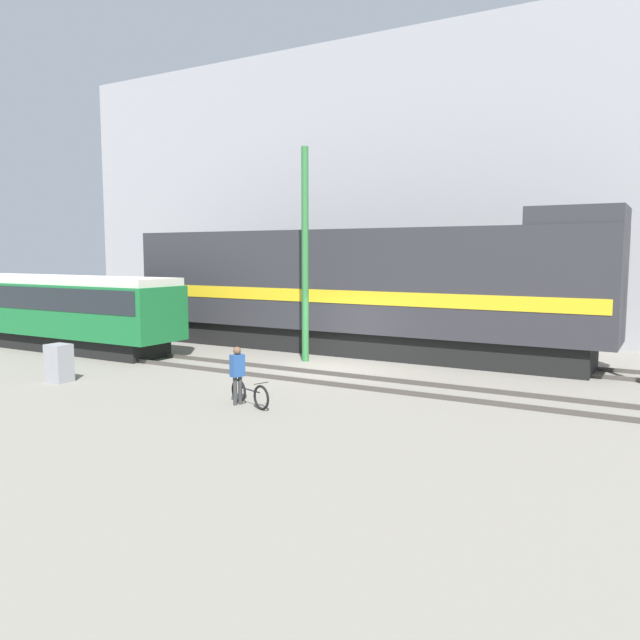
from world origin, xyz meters
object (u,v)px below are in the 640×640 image
object	(u,v)px
streetcar	(63,308)
person	(237,370)
utility_pole_left	(305,256)
freight_locomotive	(354,289)
bicycle	(250,394)
signal_box	(59,363)

from	to	relation	value
streetcar	person	world-z (taller)	streetcar
person	utility_pole_left	xyz separation A→B (m)	(-1.95, 6.69, 3.01)
freight_locomotive	person	bearing A→B (deg)	-82.21
streetcar	bicycle	world-z (taller)	streetcar
bicycle	signal_box	xyz separation A→B (m)	(-7.09, -0.44, 0.27)
bicycle	person	xyz separation A→B (m)	(-0.39, -0.02, 0.61)
signal_box	person	bearing A→B (deg)	3.65
utility_pole_left	freight_locomotive	bearing A→B (deg)	76.02
streetcar	bicycle	distance (m)	13.27
freight_locomotive	utility_pole_left	size ratio (longest dim) A/B	2.53
person	signal_box	xyz separation A→B (m)	(-6.70, -0.43, -0.34)
streetcar	person	bearing A→B (deg)	-18.25
freight_locomotive	bicycle	world-z (taller)	freight_locomotive
freight_locomotive	streetcar	bearing A→B (deg)	-153.82
streetcar	bicycle	bearing A→B (deg)	-17.65
streetcar	person	distance (m)	12.85
person	utility_pole_left	size ratio (longest dim) A/B	0.20
freight_locomotive	person	xyz separation A→B (m)	(1.28, -9.37, -1.65)
freight_locomotive	person	size ratio (longest dim) A/B	12.72
utility_pole_left	signal_box	world-z (taller)	utility_pole_left
freight_locomotive	streetcar	size ratio (longest dim) A/B	1.73
person	streetcar	bearing A→B (deg)	161.75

